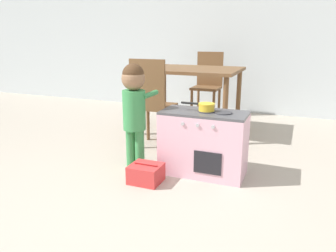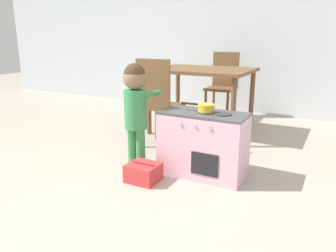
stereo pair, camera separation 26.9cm
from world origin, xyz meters
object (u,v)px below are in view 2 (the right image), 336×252
(toy_basket, at_px, (143,172))
(dining_chair_far, at_px, (223,84))
(dining_chair_near, at_px, (158,102))
(dining_table, at_px, (202,77))
(toy_pot, at_px, (205,107))
(play_kitchen, at_px, (203,144))
(child_figure, at_px, (136,101))

(toy_basket, height_order, dining_chair_far, dining_chair_far)
(toy_basket, height_order, dining_chair_near, dining_chair_near)
(dining_table, bearing_deg, toy_pot, -66.33)
(toy_basket, xyz_separation_m, dining_chair_near, (-0.30, 0.78, 0.41))
(play_kitchen, xyz_separation_m, dining_chair_near, (-0.67, 0.44, 0.21))
(toy_basket, bearing_deg, toy_pot, 42.19)
(play_kitchen, bearing_deg, child_figure, -169.26)
(toy_basket, distance_m, dining_table, 1.64)
(dining_table, distance_m, dining_chair_near, 0.78)
(play_kitchen, distance_m, dining_chair_far, 2.03)
(child_figure, height_order, dining_chair_near, dining_chair_near)
(toy_pot, bearing_deg, toy_basket, -137.81)
(dining_chair_far, bearing_deg, dining_table, 90.73)
(play_kitchen, distance_m, dining_chair_near, 0.82)
(play_kitchen, distance_m, toy_basket, 0.53)
(child_figure, height_order, dining_chair_far, dining_chair_far)
(toy_pot, relative_size, toy_basket, 1.15)
(child_figure, height_order, dining_table, child_figure)
(toy_pot, height_order, dining_chair_far, dining_chair_far)
(toy_basket, relative_size, dining_chair_far, 0.27)
(play_kitchen, distance_m, child_figure, 0.67)
(dining_chair_near, bearing_deg, toy_pot, -32.78)
(play_kitchen, relative_size, toy_pot, 2.46)
(toy_pot, height_order, toy_basket, toy_pot)
(toy_pot, relative_size, dining_chair_near, 0.31)
(toy_pot, relative_size, dining_chair_far, 0.31)
(toy_pot, bearing_deg, child_figure, -169.41)
(play_kitchen, distance_m, toy_pot, 0.31)
(dining_chair_far, bearing_deg, toy_pot, 105.10)
(dining_table, bearing_deg, toy_basket, -84.62)
(dining_chair_near, bearing_deg, play_kitchen, -33.24)
(toy_pot, relative_size, dining_table, 0.25)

